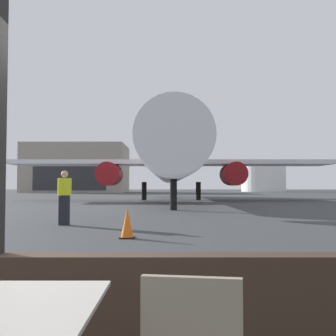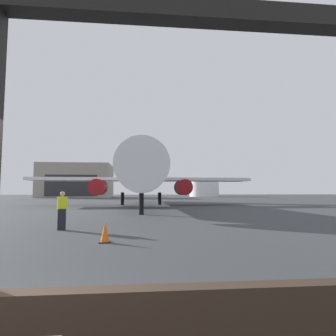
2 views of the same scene
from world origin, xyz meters
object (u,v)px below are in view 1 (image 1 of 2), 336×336
Objects in this scene: traffic_cone at (129,224)px; ground_crew_worker at (66,197)px; airplane at (173,159)px; distant_hangar at (80,169)px; fuel_storage_tank at (266,179)px.

ground_crew_worker is at bearing 125.14° from traffic_cone.
traffic_cone is (-1.26, -24.84, -3.18)m from airplane.
distant_hangar is at bearing 101.91° from ground_crew_worker.
fuel_storage_tank reaches higher than traffic_cone.
ground_crew_worker is 2.39× the size of traffic_cone.
airplane is at bearing 87.11° from traffic_cone.
airplane is 21.98m from ground_crew_worker.
airplane is at bearing -69.37° from distant_hangar.
distant_hangar is at bearing 110.63° from airplane.
airplane reaches higher than ground_crew_worker.
airplane is 19.77× the size of ground_crew_worker.
distant_hangar reaches higher than fuel_storage_tank.
ground_crew_worker reaches higher than traffic_cone.
fuel_storage_tank is at bearing 74.91° from traffic_cone.
distant_hangar is 1.98× the size of fuel_storage_tank.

